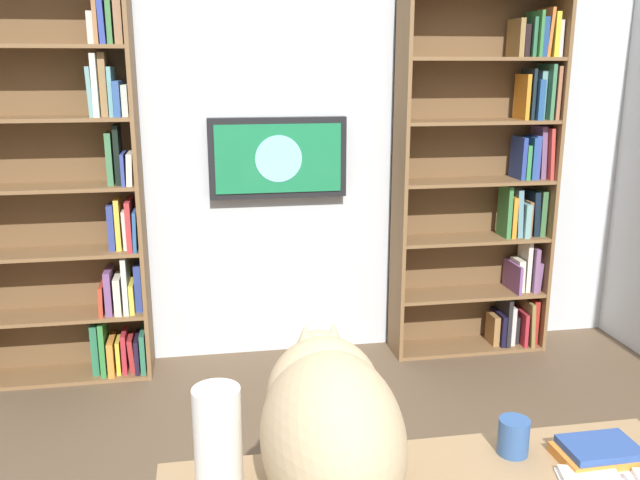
# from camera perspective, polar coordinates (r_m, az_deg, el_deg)

# --- Properties ---
(wall_back) EXTENTS (4.52, 0.06, 2.70)m
(wall_back) POSITION_cam_1_polar(r_m,az_deg,el_deg) (3.94, -4.30, 9.19)
(wall_back) COLOR silver
(wall_back) RESTS_ON ground
(bookshelf_left) EXTENTS (0.94, 0.28, 2.11)m
(bookshelf_left) POSITION_cam_1_polar(r_m,az_deg,el_deg) (4.15, 14.32, 4.70)
(bookshelf_left) COLOR brown
(bookshelf_left) RESTS_ON ground
(bookshelf_right) EXTENTS (0.94, 0.28, 2.18)m
(bookshelf_right) POSITION_cam_1_polar(r_m,az_deg,el_deg) (3.87, -20.13, 3.53)
(bookshelf_right) COLOR brown
(bookshelf_right) RESTS_ON ground
(wall_mounted_tv) EXTENTS (0.79, 0.07, 0.46)m
(wall_mounted_tv) POSITION_cam_1_polar(r_m,az_deg,el_deg) (3.88, -3.57, 6.94)
(wall_mounted_tv) COLOR black
(cat) EXTENTS (0.32, 0.60, 0.39)m
(cat) POSITION_cam_1_polar(r_m,az_deg,el_deg) (1.55, 0.79, -15.34)
(cat) COLOR #D1B284
(cat) RESTS_ON desk
(paper_towel_roll) EXTENTS (0.11, 0.11, 0.28)m
(paper_towel_roll) POSITION_cam_1_polar(r_m,az_deg,el_deg) (1.62, -8.61, -16.72)
(paper_towel_roll) COLOR white
(paper_towel_roll) RESTS_ON desk
(coffee_mug) EXTENTS (0.08, 0.08, 0.10)m
(coffee_mug) POSITION_cam_1_polar(r_m,az_deg,el_deg) (1.88, 16.04, -15.68)
(coffee_mug) COLOR #335999
(coffee_mug) RESTS_ON desk
(desk_book_stack) EXTENTS (0.20, 0.14, 0.05)m
(desk_book_stack) POSITION_cam_1_polar(r_m,az_deg,el_deg) (1.93, 22.30, -16.28)
(desk_book_stack) COLOR orange
(desk_book_stack) RESTS_ON desk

